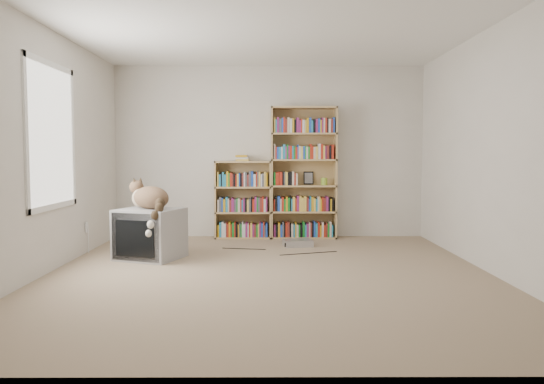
{
  "coord_description": "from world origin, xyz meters",
  "views": [
    {
      "loc": [
        0.01,
        -5.29,
        1.2
      ],
      "look_at": [
        0.04,
        1.0,
        0.76
      ],
      "focal_mm": 35.0,
      "sensor_mm": 36.0,
      "label": 1
    }
  ],
  "objects_px": {
    "cat": "(151,201)",
    "dvd_player": "(298,243)",
    "crt_tv": "(151,234)",
    "bookcase_tall": "(304,176)",
    "bookcase_short": "(243,203)"
  },
  "relations": [
    {
      "from": "crt_tv",
      "to": "cat",
      "type": "bearing_deg",
      "value": -50.17
    },
    {
      "from": "bookcase_tall",
      "to": "bookcase_short",
      "type": "bearing_deg",
      "value": -179.96
    },
    {
      "from": "cat",
      "to": "bookcase_tall",
      "type": "bearing_deg",
      "value": 76.18
    },
    {
      "from": "crt_tv",
      "to": "bookcase_tall",
      "type": "height_order",
      "value": "bookcase_tall"
    },
    {
      "from": "cat",
      "to": "bookcase_tall",
      "type": "xyz_separation_m",
      "value": [
        1.85,
        1.61,
        0.22
      ]
    },
    {
      "from": "cat",
      "to": "crt_tv",
      "type": "bearing_deg",
      "value": 144.74
    },
    {
      "from": "crt_tv",
      "to": "bookcase_short",
      "type": "relative_size",
      "value": 0.75
    },
    {
      "from": "crt_tv",
      "to": "bookcase_short",
      "type": "height_order",
      "value": "bookcase_short"
    },
    {
      "from": "cat",
      "to": "bookcase_short",
      "type": "height_order",
      "value": "bookcase_short"
    },
    {
      "from": "cat",
      "to": "dvd_player",
      "type": "bearing_deg",
      "value": 62.36
    },
    {
      "from": "cat",
      "to": "bookcase_short",
      "type": "distance_m",
      "value": 1.89
    },
    {
      "from": "crt_tv",
      "to": "cat",
      "type": "xyz_separation_m",
      "value": [
        0.02,
        -0.07,
        0.39
      ]
    },
    {
      "from": "cat",
      "to": "bookcase_short",
      "type": "xyz_separation_m",
      "value": [
        0.98,
        1.61,
        -0.17
      ]
    },
    {
      "from": "cat",
      "to": "bookcase_tall",
      "type": "relative_size",
      "value": 0.41
    },
    {
      "from": "bookcase_tall",
      "to": "crt_tv",
      "type": "bearing_deg",
      "value": -140.59
    }
  ]
}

